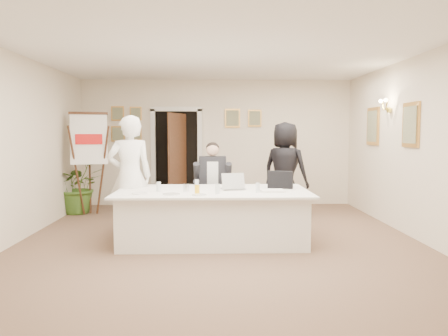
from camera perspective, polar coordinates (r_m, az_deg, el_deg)
floor at (r=6.53m, az=-0.57°, el=-9.81°), size 7.00×7.00×0.00m
ceiling at (r=6.43m, az=-0.59°, el=15.14°), size 6.00×7.00×0.02m
wall_back at (r=9.82m, az=-0.94°, el=3.31°), size 6.00×0.10×2.80m
wall_front at (r=2.83m, az=0.68°, el=-0.03°), size 6.00×0.10×2.80m
wall_left at (r=6.95m, az=-26.17°, el=2.28°), size 0.10×7.00×2.80m
wall_right at (r=7.05m, az=24.64°, el=2.36°), size 0.10×7.00×2.80m
doorway at (r=9.69m, az=-6.16°, el=1.16°), size 1.14×0.86×2.20m
pictures_back_wall at (r=9.81m, az=-5.65°, el=5.92°), size 3.40×0.06×0.80m
pictures_right_wall at (r=8.13m, az=20.78°, el=5.20°), size 0.06×2.20×0.80m
wall_sconce at (r=8.11m, az=20.39°, el=7.69°), size 0.20×0.30×0.24m
conference_table at (r=6.55m, az=-1.47°, el=-6.24°), size 2.83×1.51×0.78m
seated_man at (r=7.58m, az=-1.49°, el=-2.08°), size 0.79×0.82×1.48m
flip_chart at (r=8.96m, az=-17.15°, el=-0.12°), size 0.72×0.52×1.99m
standing_man at (r=6.97m, az=-12.20°, el=-1.08°), size 0.79×0.64×1.89m
standing_woman at (r=8.47m, az=7.98°, el=-0.22°), size 1.07×0.98×1.83m
potted_palm at (r=9.28m, az=-18.44°, el=-2.20°), size 1.23×1.14×1.12m
laptop at (r=6.58m, az=1.16°, el=-1.59°), size 0.42×0.43×0.28m
laptop_bag at (r=6.74m, az=7.36°, el=-1.53°), size 0.39×0.22×0.27m
paper_stack at (r=6.33m, az=6.35°, el=-2.98°), size 0.36×0.27×0.03m
plate_left at (r=6.23m, az=-11.00°, el=-3.25°), size 0.23×0.23×0.01m
plate_mid at (r=6.06m, az=-6.89°, el=-3.41°), size 0.26×0.26×0.01m
plate_near at (r=5.96m, az=-3.23°, el=-3.53°), size 0.26×0.26×0.01m
glass_a at (r=6.43m, az=-8.54°, el=-2.41°), size 0.08×0.08×0.14m
glass_b at (r=6.09m, az=-0.88°, el=-2.75°), size 0.06×0.06×0.14m
glass_c at (r=6.25m, az=4.42°, el=-2.58°), size 0.06×0.06×0.14m
glass_d at (r=6.70m, az=-3.58°, el=-2.09°), size 0.07×0.07×0.14m
oj_glass at (r=6.07m, az=-3.53°, el=-2.84°), size 0.08×0.08×0.13m
steel_jug at (r=6.38m, az=-4.98°, el=-2.56°), size 0.11×0.11×0.11m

